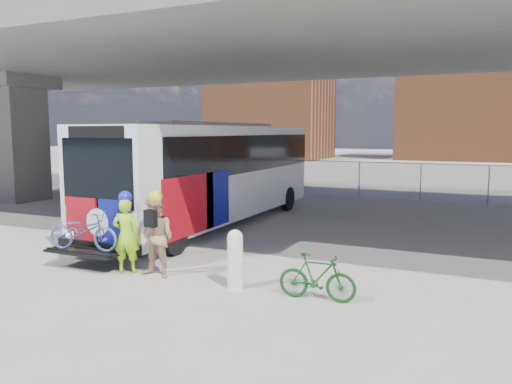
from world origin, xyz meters
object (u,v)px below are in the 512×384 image
Objects in this scene: cyclist_hivis at (126,233)px; cyclist_tan at (156,236)px; bollard at (235,257)px; bus at (215,167)px; bike_parked at (317,277)px.

cyclist_tan is (0.87, -0.00, 0.01)m from cyclist_hivis.
bollard is 0.65× the size of cyclist_hivis.
bus is at bearing 122.46° from bollard.
cyclist_hivis is 1.25× the size of bike_parked.
bike_parked is at bearing 161.98° from cyclist_hivis.
bike_parked is (5.86, -6.31, -1.63)m from bus.
bollard is at bearing 86.42° from bike_parked.
bus is 8.77m from bike_parked.
bus reaches higher than bollard.
bus is 6.37× the size of cyclist_tan.
bollard is 0.63× the size of cyclist_tan.
cyclist_hivis is at bearing 86.42° from bike_parked.
bus is 7.62m from bollard.
bollard is at bearing 161.98° from cyclist_hivis.
cyclist_hivis is (1.10, -6.31, -1.15)m from bus.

